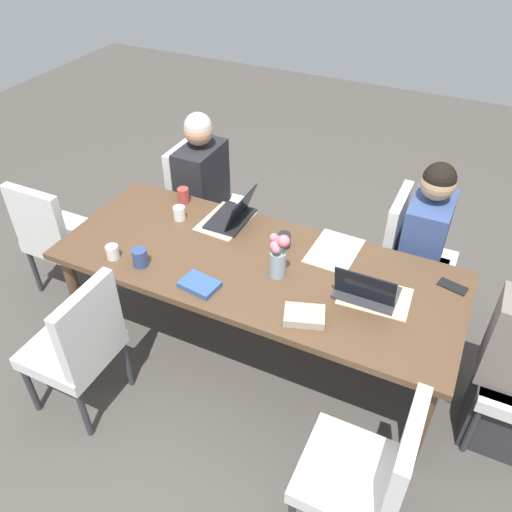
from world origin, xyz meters
The scene contains 23 objects.
ground_plane centered at (0.00, 0.00, 0.00)m, with size 10.00×10.00×0.00m, color #4C4742.
dining_table centered at (0.00, 0.00, 0.66)m, with size 2.29×0.91×0.73m.
chair_far_left_mid centered at (0.73, 0.78, 0.50)m, with size 0.44×0.44×0.90m.
person_far_left_mid centered at (0.80, 0.72, 0.53)m, with size 0.36×0.40×1.19m.
chair_far_left_far centered at (-0.85, 0.79, 0.50)m, with size 0.44×0.44×0.90m.
person_far_left_far centered at (-0.78, 0.73, 0.53)m, with size 0.36×0.40×1.19m.
chair_head_left_right_near centered at (-1.49, -0.04, 0.50)m, with size 0.44×0.44×0.90m.
chair_near_right_mid centered at (-0.69, -0.75, 0.50)m, with size 0.44×0.44×0.90m.
chair_near_right_far centered at (0.91, -0.79, 0.50)m, with size 0.44×0.44×0.90m.
flower_vase centered at (0.15, -0.05, 0.87)m, with size 0.12×0.10×0.28m.
placemat_head_right_left_near centered at (0.68, 0.02, 0.74)m, with size 0.36×0.26×0.00m, color beige.
placemat_far_left_mid centered at (0.36, 0.29, 0.74)m, with size 0.36×0.26×0.00m, color beige.
placemat_far_left_far centered at (-0.35, 0.29, 0.74)m, with size 0.36×0.26×0.00m, color beige.
laptop_far_left_far centered at (-0.30, 0.31, 0.78)m, with size 0.22×0.32×0.20m.
laptop_head_right_left_near centered at (0.63, -0.01, 0.78)m, with size 0.32×0.22×0.21m.
coffee_mug_near_left centered at (-0.62, 0.19, 0.78)m, with size 0.08×0.08×0.09m, color white.
coffee_mug_near_right centered at (-0.70, 0.37, 0.78)m, with size 0.08×0.08×0.10m, color #AD3D38.
coffee_mug_centre_left centered at (-0.57, -0.29, 0.79)m, with size 0.08×0.08×0.10m, color #33477A.
coffee_mug_centre_right centered at (-0.75, -0.31, 0.77)m, with size 0.07×0.07×0.08m, color white.
coffee_mug_far_left centered at (0.08, 0.21, 0.78)m, with size 0.07×0.07×0.09m, color #232328.
book_red_cover centered at (-0.18, -0.31, 0.75)m, with size 0.20×0.14×0.03m, color #335693.
book_blue_cover centered at (0.40, -0.29, 0.76)m, with size 0.20×0.14×0.04m, color #B2A38E.
phone_black centered at (1.03, 0.27, 0.74)m, with size 0.15×0.07×0.01m, color black.
Camera 1 is at (0.97, -2.04, 2.58)m, focal length 36.43 mm.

